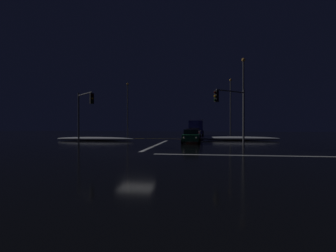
{
  "coord_description": "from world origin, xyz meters",
  "views": [
    {
      "loc": [
        4.94,
        -18.81,
        2.15
      ],
      "look_at": [
        0.67,
        12.07,
        1.94
      ],
      "focal_mm": 28.37,
      "sensor_mm": 36.0,
      "label": 1
    }
  ],
  "objects_px": {
    "sedan_green": "(191,136)",
    "streetlamp_right_far": "(231,104)",
    "box_truck": "(196,127)",
    "sedan_silver": "(194,133)",
    "streetlamp_left_far": "(128,106)",
    "traffic_signal_nw": "(84,108)",
    "streetlamp_right_near": "(243,94)",
    "sedan_red": "(192,134)",
    "traffic_signal_ne": "(232,106)"
  },
  "relations": [
    {
      "from": "sedan_green",
      "to": "traffic_signal_nw",
      "type": "bearing_deg",
      "value": -161.76
    },
    {
      "from": "traffic_signal_nw",
      "to": "streetlamp_left_far",
      "type": "bearing_deg",
      "value": 94.94
    },
    {
      "from": "box_truck",
      "to": "streetlamp_right_far",
      "type": "bearing_deg",
      "value": -8.38
    },
    {
      "from": "streetlamp_right_near",
      "to": "box_truck",
      "type": "bearing_deg",
      "value": 110.03
    },
    {
      "from": "traffic_signal_ne",
      "to": "sedan_red",
      "type": "bearing_deg",
      "value": 113.78
    },
    {
      "from": "sedan_silver",
      "to": "box_truck",
      "type": "height_order",
      "value": "box_truck"
    },
    {
      "from": "sedan_silver",
      "to": "streetlamp_left_far",
      "type": "height_order",
      "value": "streetlamp_left_far"
    },
    {
      "from": "sedan_red",
      "to": "traffic_signal_nw",
      "type": "relative_size",
      "value": 0.77
    },
    {
      "from": "sedan_red",
      "to": "sedan_silver",
      "type": "bearing_deg",
      "value": 89.99
    },
    {
      "from": "sedan_green",
      "to": "streetlamp_left_far",
      "type": "relative_size",
      "value": 0.43
    },
    {
      "from": "sedan_red",
      "to": "box_truck",
      "type": "xyz_separation_m",
      "value": [
        0.1,
        13.7,
        0.91
      ]
    },
    {
      "from": "sedan_green",
      "to": "streetlamp_right_far",
      "type": "xyz_separation_m",
      "value": [
        6.13,
        18.79,
        5.09
      ]
    },
    {
      "from": "sedan_green",
      "to": "sedan_red",
      "type": "height_order",
      "value": "same"
    },
    {
      "from": "sedan_red",
      "to": "traffic_signal_nw",
      "type": "xyz_separation_m",
      "value": [
        -10.94,
        -9.64,
        3.08
      ]
    },
    {
      "from": "sedan_silver",
      "to": "streetlamp_right_far",
      "type": "xyz_separation_m",
      "value": [
        6.26,
        6.37,
        5.09
      ]
    },
    {
      "from": "box_truck",
      "to": "streetlamp_right_near",
      "type": "relative_size",
      "value": 0.82
    },
    {
      "from": "sedan_red",
      "to": "box_truck",
      "type": "relative_size",
      "value": 0.52
    },
    {
      "from": "traffic_signal_ne",
      "to": "box_truck",
      "type": "bearing_deg",
      "value": 100.12
    },
    {
      "from": "sedan_red",
      "to": "streetlamp_right_far",
      "type": "relative_size",
      "value": 0.42
    },
    {
      "from": "box_truck",
      "to": "sedan_green",
      "type": "bearing_deg",
      "value": -89.92
    },
    {
      "from": "box_truck",
      "to": "streetlamp_right_near",
      "type": "xyz_separation_m",
      "value": [
        6.16,
        -16.91,
        4.06
      ]
    },
    {
      "from": "sedan_green",
      "to": "sedan_red",
      "type": "bearing_deg",
      "value": 91.19
    },
    {
      "from": "sedan_green",
      "to": "box_truck",
      "type": "relative_size",
      "value": 0.52
    },
    {
      "from": "sedan_red",
      "to": "traffic_signal_ne",
      "type": "xyz_separation_m",
      "value": [
        4.27,
        -9.69,
        3.11
      ]
    },
    {
      "from": "box_truck",
      "to": "traffic_signal_ne",
      "type": "bearing_deg",
      "value": -79.88
    },
    {
      "from": "sedan_green",
      "to": "traffic_signal_ne",
      "type": "xyz_separation_m",
      "value": [
        4.15,
        -3.7,
        3.11
      ]
    },
    {
      "from": "sedan_silver",
      "to": "box_truck",
      "type": "bearing_deg",
      "value": 89.26
    },
    {
      "from": "sedan_green",
      "to": "sedan_silver",
      "type": "height_order",
      "value": "same"
    },
    {
      "from": "sedan_silver",
      "to": "streetlamp_right_near",
      "type": "height_order",
      "value": "streetlamp_right_near"
    },
    {
      "from": "sedan_red",
      "to": "traffic_signal_ne",
      "type": "distance_m",
      "value": 11.04
    },
    {
      "from": "box_truck",
      "to": "streetlamp_right_far",
      "type": "relative_size",
      "value": 0.8
    },
    {
      "from": "streetlamp_left_far",
      "to": "sedan_silver",
      "type": "bearing_deg",
      "value": -26.32
    },
    {
      "from": "traffic_signal_nw",
      "to": "streetlamp_right_far",
      "type": "distance_m",
      "value": 28.34
    },
    {
      "from": "sedan_green",
      "to": "box_truck",
      "type": "distance_m",
      "value": 19.72
    },
    {
      "from": "traffic_signal_nw",
      "to": "streetlamp_left_far",
      "type": "height_order",
      "value": "streetlamp_left_far"
    },
    {
      "from": "streetlamp_right_near",
      "to": "streetlamp_left_far",
      "type": "bearing_deg",
      "value": 140.1
    },
    {
      "from": "sedan_green",
      "to": "streetlamp_right_far",
      "type": "distance_m",
      "value": 20.41
    },
    {
      "from": "streetlamp_left_far",
      "to": "sedan_red",
      "type": "bearing_deg",
      "value": -44.82
    },
    {
      "from": "streetlamp_right_near",
      "to": "streetlamp_left_far",
      "type": "distance_m",
      "value": 24.94
    },
    {
      "from": "sedan_red",
      "to": "sedan_green",
      "type": "bearing_deg",
      "value": -88.81
    },
    {
      "from": "streetlamp_right_near",
      "to": "streetlamp_left_far",
      "type": "xyz_separation_m",
      "value": [
        -19.14,
        16.0,
        -0.06
      ]
    },
    {
      "from": "box_truck",
      "to": "sedan_silver",
      "type": "bearing_deg",
      "value": -90.74
    },
    {
      "from": "streetlamp_right_far",
      "to": "sedan_silver",
      "type": "bearing_deg",
      "value": -134.48
    },
    {
      "from": "streetlamp_right_far",
      "to": "streetlamp_left_far",
      "type": "relative_size",
      "value": 1.03
    },
    {
      "from": "sedan_green",
      "to": "streetlamp_left_far",
      "type": "height_order",
      "value": "streetlamp_left_far"
    },
    {
      "from": "sedan_silver",
      "to": "streetlamp_right_near",
      "type": "relative_size",
      "value": 0.43
    },
    {
      "from": "box_truck",
      "to": "traffic_signal_nw",
      "type": "bearing_deg",
      "value": -115.3
    },
    {
      "from": "streetlamp_right_near",
      "to": "traffic_signal_ne",
      "type": "bearing_deg",
      "value": -107.04
    },
    {
      "from": "sedan_silver",
      "to": "streetlamp_right_near",
      "type": "bearing_deg",
      "value": -56.98
    },
    {
      "from": "sedan_green",
      "to": "traffic_signal_nw",
      "type": "distance_m",
      "value": 12.05
    }
  ]
}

